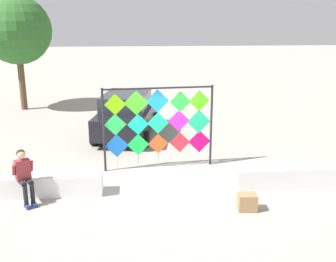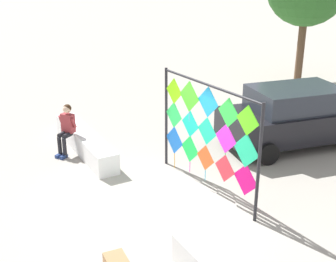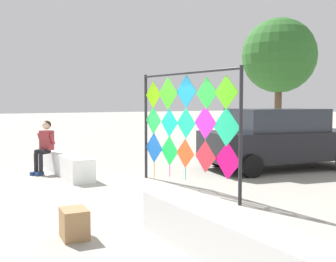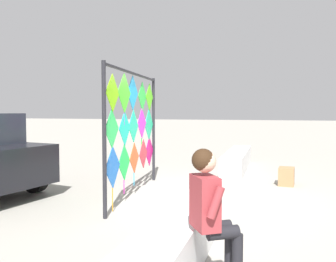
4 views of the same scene
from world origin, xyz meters
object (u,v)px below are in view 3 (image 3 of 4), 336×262
seated_vendor (45,143)px  parked_car (279,138)px  cardboard_box_large (74,224)px  kite_display_rack (186,119)px  tree_broadleaf (280,54)px

seated_vendor → parked_car: size_ratio=0.30×
parked_car → cardboard_box_large: parked_car is taller
kite_display_rack → tree_broadleaf: 11.64m
parked_car → tree_broadleaf: tree_broadleaf is taller
seated_vendor → parked_car: parked_car is taller
seated_vendor → cardboard_box_large: bearing=-9.0°
cardboard_box_large → tree_broadleaf: (-8.54, 12.36, 3.88)m
seated_vendor → tree_broadleaf: tree_broadleaf is taller
parked_car → kite_display_rack: bearing=-74.9°
seated_vendor → parked_car: (2.51, 6.03, 0.05)m
kite_display_rack → cardboard_box_large: (1.97, -3.10, -1.33)m
seated_vendor → cardboard_box_large: size_ratio=3.12×
seated_vendor → tree_broadleaf: (-3.05, 11.49, 3.27)m
kite_display_rack → cardboard_box_large: bearing=-57.6°
seated_vendor → cardboard_box_large: 5.60m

